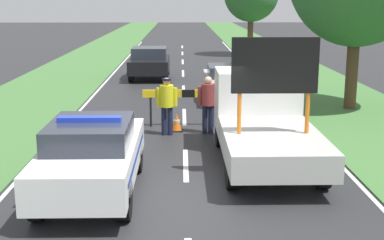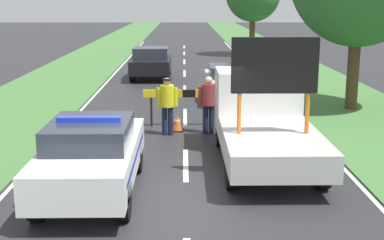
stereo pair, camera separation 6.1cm
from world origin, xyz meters
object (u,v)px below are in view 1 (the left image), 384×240
object	(u,v)px
police_car	(92,155)
traffic_cone_near_police	(124,133)
police_officer	(167,101)
queued_car_sedan_silver	(230,81)
work_truck	(263,118)
pedestrian_civilian	(208,100)
road_barrier	(182,97)
traffic_cone_centre_front	(177,122)
queued_car_sedan_black	(150,62)

from	to	relation	value
police_car	traffic_cone_near_police	xyz separation A→B (m)	(0.20, 4.03, -0.56)
police_officer	queued_car_sedan_silver	distance (m)	6.07
work_truck	pedestrian_civilian	size ratio (longest dim) A/B	3.08
pedestrian_civilian	traffic_cone_near_police	xyz separation A→B (m)	(-2.40, -0.91, -0.74)
police_car	road_barrier	size ratio (longest dim) A/B	1.87
police_officer	traffic_cone_centre_front	size ratio (longest dim) A/B	3.21
work_truck	police_officer	bearing A→B (deg)	-40.57
police_officer	traffic_cone_near_police	distance (m)	1.59
work_truck	queued_car_sedan_black	distance (m)	14.26
traffic_cone_centre_front	queued_car_sedan_silver	xyz separation A→B (m)	(2.05, 5.11, 0.48)
work_truck	traffic_cone_centre_front	size ratio (longest dim) A/B	9.91
work_truck	queued_car_sedan_black	xyz separation A→B (m)	(-3.58, 13.80, -0.22)
traffic_cone_near_police	traffic_cone_centre_front	size ratio (longest dim) A/B	1.00
traffic_cone_centre_front	work_truck	bearing A→B (deg)	-53.23
traffic_cone_near_police	queued_car_sedan_black	bearing A→B (deg)	89.78
police_car	road_barrier	world-z (taller)	police_car
road_barrier	police_officer	world-z (taller)	police_officer
police_car	queued_car_sedan_black	xyz separation A→B (m)	(0.24, 16.18, -0.01)
police_car	road_barrier	xyz separation A→B (m)	(1.83, 5.86, 0.12)
work_truck	police_officer	world-z (taller)	work_truck
queued_car_sedan_silver	police_officer	bearing A→B (deg)	67.47
police_officer	queued_car_sedan_black	size ratio (longest dim) A/B	0.43
police_car	work_truck	xyz separation A→B (m)	(3.82, 2.37, 0.21)
police_officer	traffic_cone_centre_front	xyz separation A→B (m)	(0.28, 0.49, -0.75)
police_car	queued_car_sedan_silver	bearing A→B (deg)	65.23
queued_car_sedan_silver	queued_car_sedan_black	size ratio (longest dim) A/B	1.03
work_truck	queued_car_sedan_silver	size ratio (longest dim) A/B	1.29
traffic_cone_near_police	traffic_cone_centre_front	xyz separation A→B (m)	(1.47, 1.22, 0.00)
road_barrier	traffic_cone_near_police	xyz separation A→B (m)	(-1.63, -1.83, -0.68)
police_car	pedestrian_civilian	world-z (taller)	pedestrian_civilian
traffic_cone_near_police	queued_car_sedan_black	size ratio (longest dim) A/B	0.13
police_car	pedestrian_civilian	bearing A→B (deg)	57.24
police_car	work_truck	distance (m)	4.50
traffic_cone_near_police	police_car	bearing A→B (deg)	-92.82
police_car	traffic_cone_near_police	size ratio (longest dim) A/B	8.59
work_truck	road_barrier	world-z (taller)	work_truck
pedestrian_civilian	queued_car_sedan_silver	xyz separation A→B (m)	(1.12, 5.42, -0.26)
police_car	queued_car_sedan_black	bearing A→B (deg)	84.09
police_car	traffic_cone_centre_front	size ratio (longest dim) A/B	8.58
road_barrier	queued_car_sedan_black	bearing A→B (deg)	95.09
queued_car_sedan_silver	queued_car_sedan_black	xyz separation A→B (m)	(-3.47, 5.81, 0.06)
police_officer	work_truck	bearing A→B (deg)	122.45
police_car	queued_car_sedan_silver	size ratio (longest dim) A/B	1.11
traffic_cone_centre_front	road_barrier	bearing A→B (deg)	75.43
traffic_cone_near_police	traffic_cone_centre_front	bearing A→B (deg)	39.76
police_car	traffic_cone_near_police	distance (m)	4.07
queued_car_sedan_silver	work_truck	bearing A→B (deg)	90.75
police_officer	police_car	bearing A→B (deg)	60.69
police_officer	queued_car_sedan_black	distance (m)	11.47
road_barrier	traffic_cone_near_police	bearing A→B (deg)	-135.32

